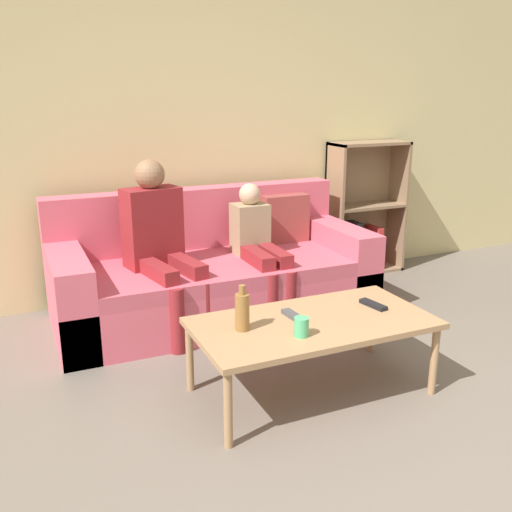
% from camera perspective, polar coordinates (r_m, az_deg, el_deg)
% --- Properties ---
extents(ground_plane, '(22.00, 22.00, 0.00)m').
position_cam_1_polar(ground_plane, '(2.50, 16.46, -22.25)').
color(ground_plane, '#70665B').
extents(wall_back, '(12.00, 0.06, 2.60)m').
position_cam_1_polar(wall_back, '(4.38, -6.06, 13.21)').
color(wall_back, beige).
rests_on(wall_back, ground_plane).
extents(couch, '(2.15, 0.94, 0.85)m').
position_cam_1_polar(couch, '(4.01, -4.26, -1.97)').
color(couch, '#DB5B70').
rests_on(couch, ground_plane).
extents(bookshelf, '(0.66, 0.28, 1.12)m').
position_cam_1_polar(bookshelf, '(4.98, 10.36, 3.36)').
color(bookshelf, '#8E7051').
rests_on(bookshelf, ground_plane).
extents(coffee_table, '(1.22, 0.63, 0.40)m').
position_cam_1_polar(coffee_table, '(2.94, 5.63, -7.04)').
color(coffee_table, '#A87F56').
rests_on(coffee_table, ground_plane).
extents(person_adult, '(0.44, 0.69, 1.11)m').
position_cam_1_polar(person_adult, '(3.71, -9.70, 2.01)').
color(person_adult, maroon).
rests_on(person_adult, ground_plane).
extents(person_child, '(0.24, 0.64, 0.91)m').
position_cam_1_polar(person_child, '(3.91, 0.27, 1.18)').
color(person_child, maroon).
rests_on(person_child, ground_plane).
extents(cup_near, '(0.07, 0.07, 0.09)m').
position_cam_1_polar(cup_near, '(2.73, 4.57, -7.08)').
color(cup_near, '#4CB77A').
rests_on(cup_near, coffee_table).
extents(tv_remote_0, '(0.06, 0.17, 0.02)m').
position_cam_1_polar(tv_remote_0, '(2.95, 3.76, -5.98)').
color(tv_remote_0, '#47474C').
rests_on(tv_remote_0, coffee_table).
extents(tv_remote_1, '(0.08, 0.18, 0.02)m').
position_cam_1_polar(tv_remote_1, '(3.15, 11.64, -4.78)').
color(tv_remote_1, black).
rests_on(tv_remote_1, coffee_table).
extents(bottle, '(0.07, 0.07, 0.23)m').
position_cam_1_polar(bottle, '(2.77, -1.39, -5.53)').
color(bottle, olive).
rests_on(bottle, coffee_table).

